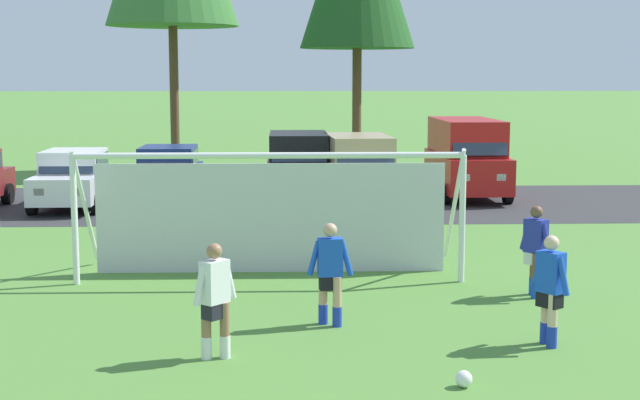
# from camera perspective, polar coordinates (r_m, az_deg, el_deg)

# --- Properties ---
(ground_plane) EXTENTS (400.00, 400.00, 0.00)m
(ground_plane) POSITION_cam_1_polar(r_m,az_deg,el_deg) (20.38, -2.29, -3.36)
(ground_plane) COLOR #518438
(parking_lot_strip) EXTENTS (52.00, 8.40, 0.01)m
(parking_lot_strip) POSITION_cam_1_polar(r_m,az_deg,el_deg) (28.30, -2.26, -0.20)
(parking_lot_strip) COLOR #333335
(parking_lot_strip) RESTS_ON ground
(soccer_ball) EXTENTS (0.22, 0.22, 0.22)m
(soccer_ball) POSITION_cam_1_polar(r_m,az_deg,el_deg) (12.00, 8.93, -10.93)
(soccer_ball) COLOR white
(soccer_ball) RESTS_ON ground
(soccer_goal) EXTENTS (7.44, 2.01, 2.57)m
(soccer_goal) POSITION_cam_1_polar(r_m,az_deg,el_deg) (18.10, -3.09, -0.63)
(soccer_goal) COLOR white
(soccer_goal) RESTS_ON ground
(player_striker_near) EXTENTS (0.45, 0.69, 1.64)m
(player_striker_near) POSITION_cam_1_polar(r_m,az_deg,el_deg) (13.82, 14.09, -5.49)
(player_striker_near) COLOR beige
(player_striker_near) RESTS_ON ground
(player_midfield_center) EXTENTS (0.74, 0.31, 1.64)m
(player_midfield_center) POSITION_cam_1_polar(r_m,az_deg,el_deg) (14.48, 0.63, -4.64)
(player_midfield_center) COLOR tan
(player_midfield_center) RESTS_ON ground
(player_defender_far) EXTENTS (0.46, 0.68, 1.64)m
(player_defender_far) POSITION_cam_1_polar(r_m,az_deg,el_deg) (16.79, 13.23, -3.11)
(player_defender_far) COLOR brown
(player_defender_far) RESTS_ON ground
(player_winger_left) EXTENTS (0.61, 0.56, 1.64)m
(player_winger_left) POSITION_cam_1_polar(r_m,az_deg,el_deg) (12.89, -6.54, -6.26)
(player_winger_left) COLOR #936B4C
(player_winger_left) RESTS_ON ground
(parked_car_slot_left) EXTENTS (2.08, 4.22, 1.72)m
(parked_car_slot_left) POSITION_cam_1_polar(r_m,az_deg,el_deg) (28.14, -15.06, 1.28)
(parked_car_slot_left) COLOR silver
(parked_car_slot_left) RESTS_ON ground
(parked_car_slot_center_left) EXTENTS (2.04, 4.20, 1.72)m
(parked_car_slot_center_left) POSITION_cam_1_polar(r_m,az_deg,el_deg) (28.95, -9.41, 1.62)
(parked_car_slot_center_left) COLOR navy
(parked_car_slot_center_left) RESTS_ON ground
(parked_car_slot_center) EXTENTS (2.15, 4.60, 2.16)m
(parked_car_slot_center) POSITION_cam_1_polar(r_m,az_deg,el_deg) (28.22, -1.34, 2.05)
(parked_car_slot_center) COLOR black
(parked_car_slot_center) RESTS_ON ground
(parked_car_slot_center_right) EXTENTS (2.33, 4.70, 2.16)m
(parked_car_slot_center_right) POSITION_cam_1_polar(r_m,az_deg,el_deg) (27.12, 2.45, 1.81)
(parked_car_slot_center_right) COLOR tan
(parked_car_slot_center_right) RESTS_ON ground
(parked_car_slot_right) EXTENTS (2.24, 4.82, 2.52)m
(parked_car_slot_right) POSITION_cam_1_polar(r_m,az_deg,el_deg) (29.90, 9.09, 2.72)
(parked_car_slot_right) COLOR red
(parked_car_slot_right) RESTS_ON ground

